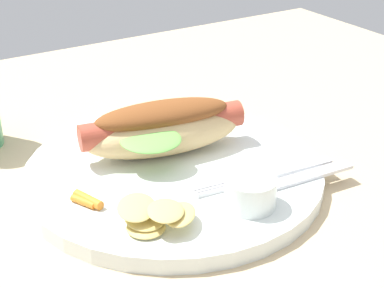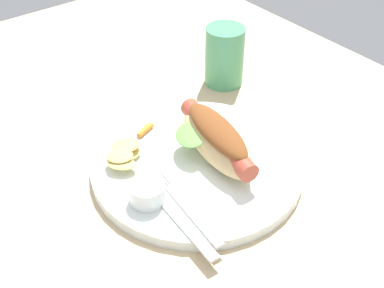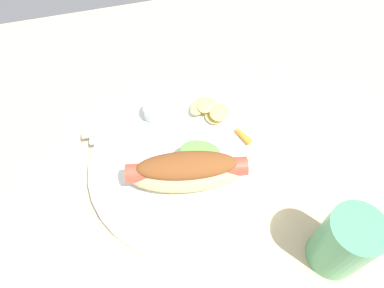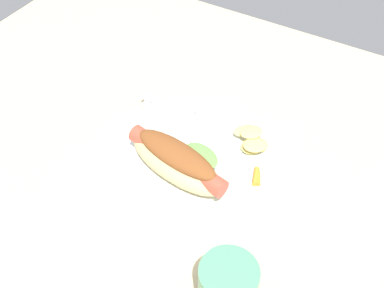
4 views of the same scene
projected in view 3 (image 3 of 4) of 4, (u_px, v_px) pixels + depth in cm
name	position (u px, v px, depth cm)	size (l,w,h in cm)	color
ground_plane	(210.00, 168.00, 56.13)	(120.00, 90.00, 1.80)	tan
plate	(186.00, 165.00, 54.50)	(29.80, 29.80, 1.60)	white
hot_dog	(187.00, 170.00, 49.77)	(17.44, 10.54, 5.58)	#DBB77A
sauce_ramekin	(158.00, 111.00, 57.68)	(4.64, 4.64, 2.77)	white
fork	(135.00, 136.00, 56.36)	(15.08, 2.79, 0.40)	silver
knife	(127.00, 128.00, 57.27)	(14.42, 1.40, 0.36)	silver
chips_pile	(212.00, 110.00, 58.25)	(7.56, 7.36, 2.11)	#D9BF68
carrot_garnish	(244.00, 137.00, 56.05)	(2.24, 3.35, 0.85)	orange
drinking_cup	(344.00, 242.00, 43.19)	(6.71, 6.71, 10.42)	#4C9E6B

